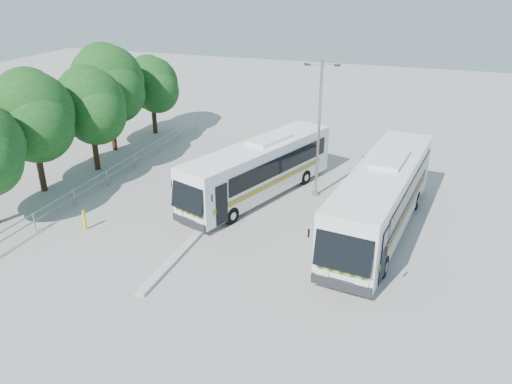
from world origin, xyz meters
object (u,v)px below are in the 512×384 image
at_px(coach_adjacent, 381,197).
at_px(bollard, 85,220).
at_px(lamppost, 319,124).
at_px(coach_main, 259,169).
at_px(tree_far_b, 31,114).
at_px(tree_far_d, 108,82).
at_px(tree_far_e, 152,84).
at_px(tree_far_c, 90,104).

distance_m(coach_adjacent, bollard, 14.51).
distance_m(coach_adjacent, lamppost, 5.55).
bearing_deg(bollard, coach_main, 44.23).
relative_size(tree_far_b, coach_main, 0.63).
bearing_deg(tree_far_d, lamppost, -11.14).
bearing_deg(coach_adjacent, coach_main, 170.85).
bearing_deg(tree_far_b, coach_main, 15.85).
xyz_separation_m(tree_far_e, coach_adjacent, (18.52, -10.71, -2.03)).
xyz_separation_m(tree_far_e, lamppost, (14.63, -7.51, 0.30)).
height_order(coach_main, bollard, coach_main).
height_order(tree_far_d, tree_far_e, tree_far_d).
height_order(tree_far_d, lamppost, lamppost).
xyz_separation_m(coach_main, coach_adjacent, (6.90, -2.02, 0.18)).
bearing_deg(tree_far_c, coach_main, -2.53).
bearing_deg(coach_adjacent, tree_far_b, -168.63).
xyz_separation_m(tree_far_b, coach_main, (12.01, 3.41, -2.89)).
height_order(coach_main, coach_adjacent, coach_adjacent).
distance_m(tree_far_c, lamppost, 14.14).
bearing_deg(coach_adjacent, tree_far_d, 169.25).
relative_size(tree_far_e, bollard, 5.81).
height_order(lamppost, bollard, lamppost).
bearing_deg(tree_far_e, lamppost, -27.19).
bearing_deg(tree_far_d, tree_far_c, -72.17).
bearing_deg(bollard, tree_far_d, 116.97).
bearing_deg(lamppost, tree_far_e, 143.37).
relative_size(coach_main, coach_adjacent, 0.90).
height_order(tree_far_b, lamppost, lamppost).
distance_m(tree_far_b, lamppost, 15.71).
relative_size(tree_far_b, lamppost, 0.92).
relative_size(tree_far_b, tree_far_c, 1.07).
distance_m(tree_far_e, lamppost, 16.45).
xyz_separation_m(tree_far_c, coach_main, (11.11, -0.49, -2.58)).
relative_size(tree_far_c, coach_main, 0.58).
xyz_separation_m(tree_far_c, tree_far_e, (-0.51, 8.20, -0.37)).
height_order(tree_far_c, coach_adjacent, tree_far_c).
height_order(tree_far_b, tree_far_d, tree_far_d).
distance_m(coach_main, coach_adjacent, 7.19).
height_order(tree_far_c, tree_far_d, tree_far_d).
relative_size(tree_far_c, tree_far_d, 0.88).
bearing_deg(coach_adjacent, bollard, -154.27).
height_order(coach_adjacent, bollard, coach_adjacent).
xyz_separation_m(lamppost, bollard, (-9.81, -7.80, -3.67)).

